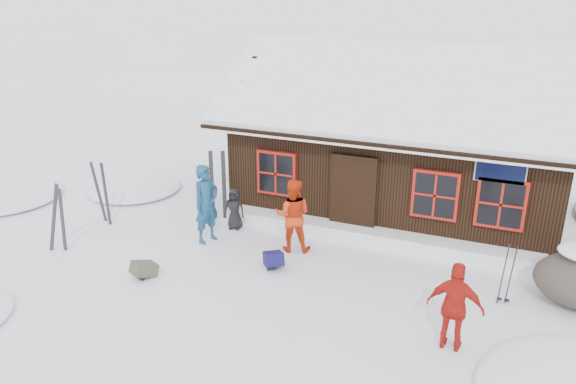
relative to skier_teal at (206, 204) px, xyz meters
name	(u,v)px	position (x,y,z in m)	size (l,w,h in m)	color
ground	(278,274)	(2.20, -0.83, -0.96)	(120.00, 120.00, 0.00)	white
mountain_hut	(402,149)	(3.70, 4.15, 0.62)	(8.90, 6.09, 4.42)	black
snow_drift	(374,236)	(3.70, 1.42, -0.78)	(7.60, 0.60, 0.35)	white
snow_mounds	(375,251)	(3.86, 1.03, -0.96)	(20.60, 13.20, 0.48)	white
skier_teal	(206,204)	(0.00, 0.00, 0.00)	(0.70, 0.46, 1.92)	navy
skier_orange_left	(293,215)	(2.05, 0.35, -0.09)	(0.84, 0.66, 1.73)	red
skier_orange_right	(455,307)	(5.95, -2.06, -0.15)	(0.95, 0.39, 1.61)	#AD1811
skier_crouched	(234,209)	(0.26, 0.89, -0.43)	(0.52, 0.34, 1.06)	black
ski_pair_left	(58,219)	(-2.82, -1.79, -0.14)	(0.72, 0.24, 1.71)	black
ski_pair_mid	(102,194)	(-3.03, -0.05, -0.18)	(0.55, 0.18, 1.66)	black
ski_pair_right	(218,186)	(-0.42, 1.31, -0.06)	(0.40, 0.20, 1.89)	black
ski_poles	(507,276)	(6.70, -0.22, -0.35)	(0.23, 0.11, 1.29)	black
backpack_blue	(273,261)	(1.99, -0.61, -0.82)	(0.39, 0.52, 0.28)	#120F43
backpack_olive	(144,271)	(-0.35, -2.05, -0.83)	(0.37, 0.49, 0.26)	#43402F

